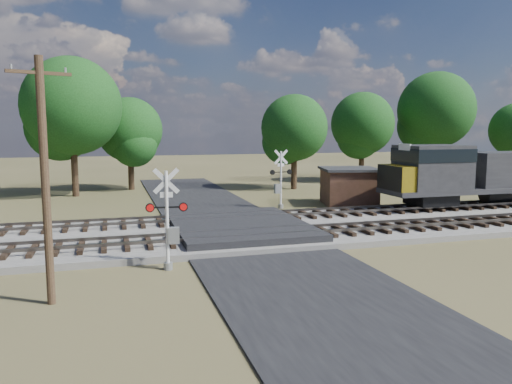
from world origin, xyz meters
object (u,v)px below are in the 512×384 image
object	(u,v)px
crossing_signal_near	(169,228)
equipment_shed	(349,186)
crossing_signal_far	(280,184)
utility_pole	(45,176)

from	to	relation	value
crossing_signal_near	equipment_shed	bearing A→B (deg)	49.00
crossing_signal_far	utility_pole	size ratio (longest dim) A/B	0.53
crossing_signal_near	crossing_signal_far	xyz separation A→B (m)	(9.30, 13.37, 0.03)
crossing_signal_near	utility_pole	distance (m)	5.66
utility_pole	equipment_shed	xyz separation A→B (m)	(19.12, 16.67, -2.80)
crossing_signal_near	equipment_shed	xyz separation A→B (m)	(14.93, 13.77, -0.33)
crossing_signal_near	equipment_shed	world-z (taller)	crossing_signal_near
crossing_signal_far	equipment_shed	distance (m)	5.65
crossing_signal_near	crossing_signal_far	size ratio (longest dim) A/B	0.98
crossing_signal_near	equipment_shed	size ratio (longest dim) A/B	0.86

